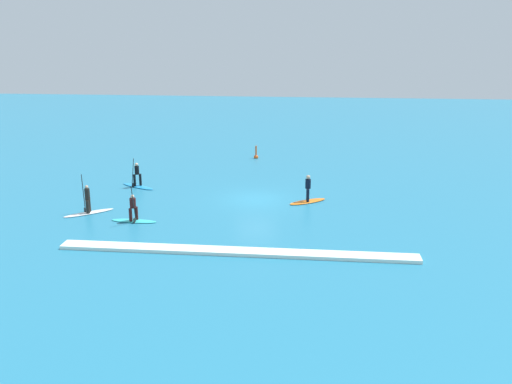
% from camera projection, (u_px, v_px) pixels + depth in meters
% --- Properties ---
extents(ground_plane, '(120.00, 120.00, 0.00)m').
position_uv_depth(ground_plane, '(256.00, 199.00, 35.80)').
color(ground_plane, teal).
rests_on(ground_plane, ground).
extents(surfer_on_orange_board, '(2.60, 2.14, 1.78)m').
position_uv_depth(surfer_on_orange_board, '(308.00, 195.00, 35.09)').
color(surfer_on_orange_board, orange).
rests_on(surfer_on_orange_board, ground_plane).
extents(surfer_on_blue_board, '(2.87, 2.00, 2.06)m').
position_uv_depth(surfer_on_blue_board, '(137.00, 181.00, 38.60)').
color(surfer_on_blue_board, '#1E8CD1').
rests_on(surfer_on_blue_board, ground_plane).
extents(surfer_on_teal_board, '(2.71, 0.90, 2.26)m').
position_uv_depth(surfer_on_teal_board, '(134.00, 214.00, 31.48)').
color(surfer_on_teal_board, '#33C6CC').
rests_on(surfer_on_teal_board, ground_plane).
extents(surfer_on_white_board, '(2.69, 2.37, 2.40)m').
position_uv_depth(surfer_on_white_board, '(88.00, 206.00, 32.89)').
color(surfer_on_white_board, white).
rests_on(surfer_on_white_board, ground_plane).
extents(marker_buoy, '(0.39, 0.39, 1.18)m').
position_uv_depth(marker_buoy, '(256.00, 156.00, 47.52)').
color(marker_buoy, '#E55119').
rests_on(marker_buoy, ground_plane).
extents(wave_crest, '(17.74, 0.90, 0.18)m').
position_uv_depth(wave_crest, '(236.00, 252.00, 27.02)').
color(wave_crest, white).
rests_on(wave_crest, ground_plane).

